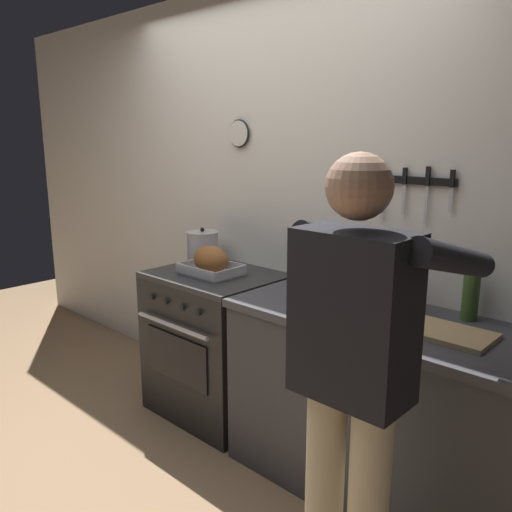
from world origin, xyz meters
TOP-DOWN VIEW (x-y plane):
  - ground_plane at (0.00, 0.00)m, footprint 8.00×8.00m
  - wall_back at (0.00, 1.35)m, footprint 6.00×0.13m
  - counter_block at (1.20, 0.99)m, footprint 2.03×0.65m
  - stove at (-0.22, 0.99)m, footprint 0.76×0.67m
  - person_cook at (1.18, 0.33)m, footprint 0.51×0.63m
  - roasting_pan at (-0.21, 0.95)m, footprint 0.35×0.26m
  - stock_pot at (-0.45, 1.10)m, footprint 0.20×0.20m
  - cutting_board at (1.23, 0.96)m, footprint 0.36×0.24m
  - bottle_hot_sauce at (0.99, 1.12)m, footprint 0.06×0.06m
  - bottle_olive_oil at (1.22, 1.21)m, footprint 0.07×0.07m
  - bottle_soy_sauce at (0.92, 1.17)m, footprint 0.05×0.05m

SIDE VIEW (x-z plane):
  - ground_plane at x=0.00m, z-range 0.00..0.00m
  - stove at x=-0.22m, z-range 0.00..0.90m
  - counter_block at x=1.20m, z-range 0.00..0.90m
  - cutting_board at x=1.23m, z-range 0.90..0.92m
  - person_cook at x=1.18m, z-range 0.12..1.78m
  - roasting_pan at x=-0.21m, z-range 0.89..1.07m
  - bottle_hot_sauce at x=0.99m, z-range 0.88..1.08m
  - bottle_soy_sauce at x=0.92m, z-range 0.88..1.10m
  - stock_pot at x=-0.45m, z-range 0.89..1.13m
  - bottle_olive_oil at x=1.22m, z-range 0.88..1.15m
  - wall_back at x=0.00m, z-range 0.00..2.60m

